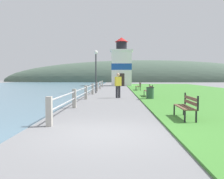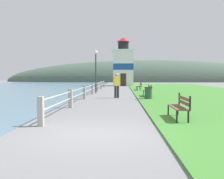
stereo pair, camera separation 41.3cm
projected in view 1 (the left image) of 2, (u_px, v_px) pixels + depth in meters
name	position (u px, v px, depth m)	size (l,w,h in m)	color
ground_plane	(104.00, 134.00, 6.84)	(160.00, 160.00, 0.00)	slate
grass_verge	(197.00, 93.00, 23.36)	(12.00, 50.17, 0.06)	#428433
seawall_railing	(93.00, 88.00, 21.54)	(0.18, 27.61, 0.95)	#A8A399
park_bench_near	(187.00, 105.00, 8.98)	(0.49, 1.68, 0.94)	brown
park_bench_midway	(149.00, 90.00, 18.88)	(0.47, 1.81, 0.94)	brown
park_bench_far	(139.00, 86.00, 27.10)	(0.48, 1.67, 0.94)	brown
lighthouse	(121.00, 65.00, 40.89)	(3.66, 3.66, 7.89)	white
person_strolling	(118.00, 84.00, 18.01)	(0.50, 0.40, 1.80)	#28282D
trash_bin	(150.00, 93.00, 16.86)	(0.54, 0.54, 0.84)	#2D5138
lamp_post	(96.00, 64.00, 23.09)	(0.36, 0.36, 3.96)	#333338
distant_hillside	(145.00, 82.00, 70.00)	(80.00, 16.00, 12.00)	#475B4C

